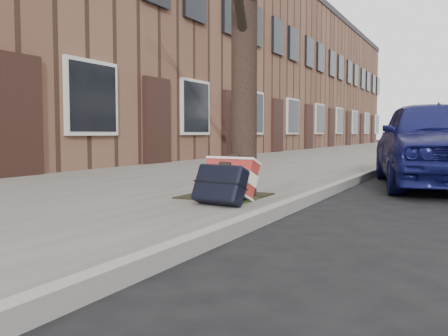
% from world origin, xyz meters
% --- Properties ---
extents(ground, '(120.00, 120.00, 0.00)m').
position_xyz_m(ground, '(0.00, 0.00, 0.00)').
color(ground, black).
rests_on(ground, ground).
extents(near_sidewalk, '(5.00, 70.00, 0.12)m').
position_xyz_m(near_sidewalk, '(-3.70, 15.00, 0.06)').
color(near_sidewalk, gray).
rests_on(near_sidewalk, ground).
extents(house_near, '(6.80, 40.00, 7.00)m').
position_xyz_m(house_near, '(-9.60, 16.00, 3.50)').
color(house_near, brown).
rests_on(house_near, ground).
extents(dirt_patch, '(0.85, 0.85, 0.02)m').
position_xyz_m(dirt_patch, '(-2.00, 1.20, 0.13)').
color(dirt_patch, black).
rests_on(dirt_patch, near_sidewalk).
extents(suitcase_red, '(0.61, 0.39, 0.45)m').
position_xyz_m(suitcase_red, '(-1.84, 0.97, 0.34)').
color(suitcase_red, maroon).
rests_on(suitcase_red, near_sidewalk).
extents(suitcase_navy, '(0.58, 0.40, 0.42)m').
position_xyz_m(suitcase_navy, '(-1.74, 0.57, 0.33)').
color(suitcase_navy, black).
rests_on(suitcase_navy, near_sidewalk).
extents(car_near_front, '(2.47, 4.29, 1.37)m').
position_xyz_m(car_near_front, '(-0.07, 4.58, 0.69)').
color(car_near_front, '#121555').
rests_on(car_near_front, ground).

